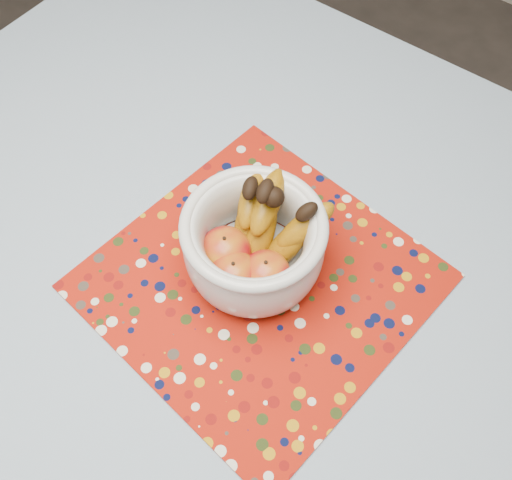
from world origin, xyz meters
TOP-DOWN VIEW (x-y plane):
  - table at (0.00, 0.00)m, footprint 1.20×1.20m
  - tablecloth at (0.00, 0.00)m, footprint 1.32×1.32m
  - placemat at (0.08, 0.07)m, footprint 0.48×0.48m
  - fruit_bowl at (0.06, 0.09)m, footprint 0.21×0.22m

SIDE VIEW (x-z plane):
  - table at x=0.00m, z-range 0.30..1.05m
  - tablecloth at x=0.00m, z-range 0.75..0.76m
  - placemat at x=0.08m, z-range 0.76..0.76m
  - fruit_bowl at x=0.06m, z-range 0.75..0.92m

